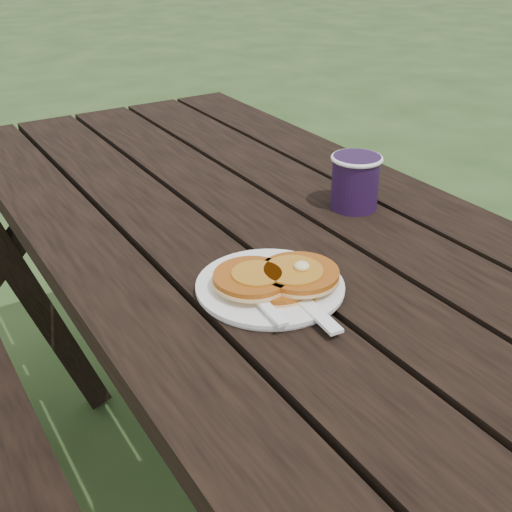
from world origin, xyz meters
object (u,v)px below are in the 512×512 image
picnic_table (281,408)px  pancake_stack (277,278)px  plate (270,287)px  coffee_cup (355,179)px

picnic_table → pancake_stack: 0.45m
plate → coffee_cup: 0.34m
pancake_stack → plate: bearing=114.2°
picnic_table → plate: size_ratio=8.59×
coffee_cup → picnic_table: bearing=-170.1°
plate → pancake_stack: size_ratio=1.19×
picnic_table → pancake_stack: (-0.11, -0.14, 0.41)m
pancake_stack → coffee_cup: size_ratio=1.77×
coffee_cup → pancake_stack: bearing=-148.7°
plate → coffee_cup: (0.29, 0.16, 0.05)m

